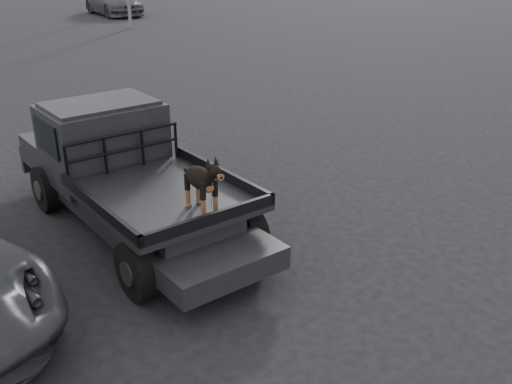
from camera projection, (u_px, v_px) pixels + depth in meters
ground at (206, 290)px, 7.24m from camera, size 120.00×120.00×0.00m
flatbed_ute at (135, 201)px, 8.61m from camera, size 2.00×5.40×0.92m
ute_cab at (102, 129)px, 8.94m from camera, size 1.72×1.30×0.88m
headache_rack at (124, 152)px, 8.46m from camera, size 1.80×0.08×0.55m
dog at (201, 183)px, 7.12m from camera, size 0.32×0.60×0.74m
distant_car_b at (113, 1)px, 34.46m from camera, size 2.57×5.50×1.55m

